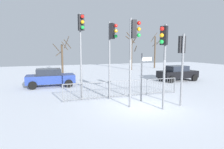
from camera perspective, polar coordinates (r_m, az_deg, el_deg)
The scene contains 13 objects.
ground_plane at distance 10.61m, azimuth 8.62°, elevation -9.28°, with size 60.00×60.00×0.00m, color white.
traffic_light_rear_left at distance 11.00m, azimuth 19.78°, elevation 5.81°, with size 0.37×0.56×3.83m.
traffic_light_foreground_right at distance 9.77m, azimuth 14.96°, elevation 7.59°, with size 0.51×0.42×4.23m.
traffic_light_mid_right at distance 11.54m, azimuth -9.05°, elevation 10.75°, with size 0.35×0.57×5.10m.
traffic_light_foreground_left at distance 10.01m, azimuth 6.28°, elevation 9.26°, with size 0.56×0.37×4.59m.
traffic_light_mid_left at distance 11.60m, azimuth -0.10°, elevation 9.21°, with size 0.47×0.47×4.64m.
direction_sign_post at distance 11.45m, azimuth 8.93°, elevation 0.06°, with size 0.78×0.21×2.82m.
pedestrian_guard_railing at distance 12.41m, azimuth 3.67°, elevation -4.14°, with size 7.74×0.19×1.07m.
car_blue_far at distance 16.66m, azimuth -17.71°, elevation -0.80°, with size 3.84×2.01×1.47m.
car_black_trailing at distance 19.97m, azimuth 18.59°, elevation 0.46°, with size 3.84×2.00×1.47m.
bare_tree_left at distance 25.55m, azimuth -14.36°, elevation 5.24°, with size 2.31×2.12×4.71m.
bare_tree_centre at distance 29.20m, azimuth 5.69°, elevation 6.53°, with size 1.91×1.57×5.58m.
bare_tree_right at distance 32.86m, azimuth 12.51°, elevation 6.69°, with size 1.22×1.38×5.86m.
Camera 1 is at (-4.98, -8.87, 3.01)m, focal length 31.11 mm.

